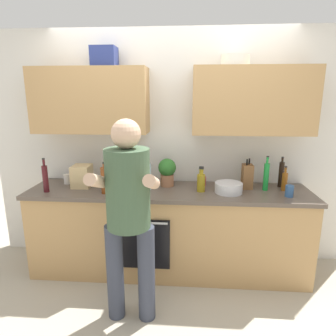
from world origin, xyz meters
The scene contains 20 objects.
ground_plane centered at (0.00, 0.00, 0.00)m, with size 12.00×12.00×0.00m, color #B2A893.
back_wall_unit centered at (0.00, 0.27, 1.50)m, with size 4.00×0.38×2.50m.
counter centered at (0.00, 0.00, 0.45)m, with size 2.84×0.67×0.90m.
person_standing centered at (-0.26, -0.73, 0.98)m, with size 0.49×0.45×1.66m.
bottle_wine centered at (-1.20, -0.16, 1.04)m, with size 0.05×0.05×0.34m.
bottle_soda centered at (0.97, 0.06, 1.05)m, with size 0.05×0.05×0.35m.
bottle_water centered at (-0.21, -0.01, 1.04)m, with size 0.06×0.06×0.32m.
bottle_syrup centered at (1.15, 0.06, 1.00)m, with size 0.05×0.05×0.25m.
bottle_oil centered at (0.32, -0.03, 1.00)m, with size 0.08×0.08×0.25m.
bottle_hotsauce centered at (-0.33, -0.13, 1.01)m, with size 0.05×0.05×0.25m.
bottle_vinegar centered at (-0.61, -0.15, 1.03)m, with size 0.07×0.07×0.31m.
bottle_soy centered at (1.15, 0.18, 1.04)m, with size 0.05×0.05×0.32m.
cup_ceramic centered at (0.35, 0.18, 0.95)m, with size 0.08×0.08×0.10m, color #BF4C47.
cup_tea centered at (1.15, -0.13, 0.95)m, with size 0.08×0.08×0.11m, color #33598C.
cup_coffee centered at (-1.10, 0.13, 0.95)m, with size 0.07×0.07×0.10m, color white.
mixing_bowl centered at (0.59, -0.05, 0.95)m, with size 0.27×0.27×0.10m, color silver.
knife_block centered at (0.80, 0.12, 1.02)m, with size 0.10×0.14×0.31m.
potted_herb centered at (-0.03, 0.13, 1.06)m, with size 0.19×0.19×0.29m.
grocery_bag_bread centered at (-0.91, 0.04, 1.01)m, with size 0.18×0.21×0.23m, color tan.
grocery_bag_produce centered at (-0.52, 0.05, 1.01)m, with size 0.26×0.22×0.21m, color silver.
Camera 1 is at (0.20, -2.82, 1.82)m, focal length 31.36 mm.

